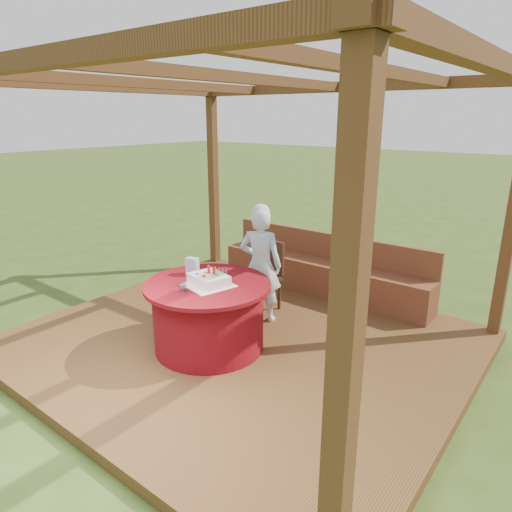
# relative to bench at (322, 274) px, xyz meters

# --- Properties ---
(ground) EXTENTS (60.00, 60.00, 0.00)m
(ground) POSITION_rel_bench_xyz_m (0.00, -1.72, -0.38)
(ground) COLOR #314A18
(ground) RESTS_ON ground
(deck) EXTENTS (4.50, 4.00, 0.12)m
(deck) POSITION_rel_bench_xyz_m (0.00, -1.72, -0.32)
(deck) COLOR brown
(deck) RESTS_ON ground
(pergola) EXTENTS (4.50, 4.00, 2.72)m
(pergola) POSITION_rel_bench_xyz_m (0.00, -1.72, 2.02)
(pergola) COLOR brown
(pergola) RESTS_ON deck
(bench) EXTENTS (3.00, 0.42, 0.80)m
(bench) POSITION_rel_bench_xyz_m (0.00, 0.00, 0.00)
(bench) COLOR brown
(bench) RESTS_ON deck
(table) EXTENTS (1.28, 1.28, 0.72)m
(table) POSITION_rel_bench_xyz_m (-0.14, -2.08, 0.10)
(table) COLOR maroon
(table) RESTS_ON deck
(chair) EXTENTS (0.45, 0.45, 0.86)m
(chair) POSITION_rel_bench_xyz_m (-0.31, -0.89, 0.21)
(chair) COLOR #3C1F13
(chair) RESTS_ON deck
(elderly_woman) EXTENTS (0.58, 0.48, 1.39)m
(elderly_woman) POSITION_rel_bench_xyz_m (-0.14, -1.20, 0.43)
(elderly_woman) COLOR #ABDDFE
(elderly_woman) RESTS_ON deck
(birthday_cake) EXTENTS (0.51, 0.51, 0.19)m
(birthday_cake) POSITION_rel_bench_xyz_m (-0.09, -2.11, 0.51)
(birthday_cake) COLOR white
(birthday_cake) RESTS_ON table
(gift_bag) EXTENTS (0.14, 0.11, 0.18)m
(gift_bag) POSITION_rel_bench_xyz_m (-0.46, -1.98, 0.54)
(gift_bag) COLOR #CF86B5
(gift_bag) RESTS_ON table
(drinking_glass) EXTENTS (0.09, 0.09, 0.08)m
(drinking_glass) POSITION_rel_bench_xyz_m (-0.17, -2.39, 0.49)
(drinking_glass) COLOR white
(drinking_glass) RESTS_ON table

